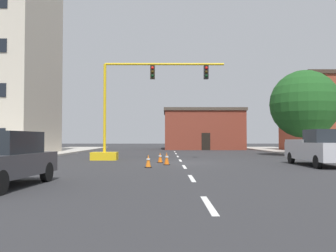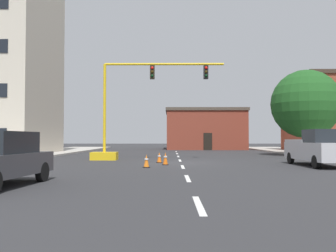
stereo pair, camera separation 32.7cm
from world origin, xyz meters
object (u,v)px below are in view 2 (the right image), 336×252
(traffic_cone_roadside_c, at_px, (146,161))
(traffic_cone_roadside_a, at_px, (159,158))
(tree_right_mid, at_px, (306,104))
(pickup_truck_silver, at_px, (319,148))
(traffic_signal_gantry, at_px, (122,128))
(traffic_cone_roadside_b, at_px, (165,159))

(traffic_cone_roadside_c, bearing_deg, traffic_cone_roadside_a, 81.46)
(tree_right_mid, relative_size, pickup_truck_silver, 1.37)
(traffic_cone_roadside_a, bearing_deg, pickup_truck_silver, -16.40)
(tree_right_mid, relative_size, traffic_cone_roadside_a, 11.21)
(traffic_signal_gantry, bearing_deg, traffic_cone_roadside_b, -56.08)
(traffic_signal_gantry, xyz_separation_m, traffic_cone_roadside_c, (2.19, -6.57, -1.92))
(pickup_truck_silver, relative_size, traffic_cone_roadside_a, 8.18)
(traffic_cone_roadside_a, xyz_separation_m, traffic_cone_roadside_c, (-0.55, -3.69, 0.01))
(tree_right_mid, distance_m, traffic_cone_roadside_c, 18.48)
(traffic_cone_roadside_a, bearing_deg, traffic_signal_gantry, 133.61)
(traffic_cone_roadside_a, xyz_separation_m, traffic_cone_roadside_b, (0.41, -1.80, 0.04))
(traffic_signal_gantry, height_order, traffic_cone_roadside_a, traffic_signal_gantry)
(tree_right_mid, bearing_deg, traffic_cone_roadside_c, -135.97)
(traffic_signal_gantry, bearing_deg, traffic_cone_roadside_a, -46.39)
(traffic_cone_roadside_a, bearing_deg, traffic_cone_roadside_c, -98.54)
(tree_right_mid, bearing_deg, traffic_cone_roadside_b, -138.45)
(traffic_cone_roadside_a, distance_m, traffic_cone_roadside_c, 3.73)
(tree_right_mid, distance_m, traffic_cone_roadside_a, 15.77)
(traffic_cone_roadside_c, bearing_deg, tree_right_mid, 44.03)
(tree_right_mid, height_order, traffic_cone_roadside_a, tree_right_mid)
(traffic_cone_roadside_b, bearing_deg, traffic_signal_gantry, 123.92)
(tree_right_mid, xyz_separation_m, pickup_truck_silver, (-3.57, -11.42, -3.51))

